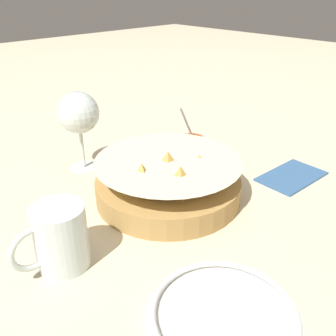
{
  "coord_description": "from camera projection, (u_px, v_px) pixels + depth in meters",
  "views": [
    {
      "loc": [
        0.45,
        0.45,
        0.37
      ],
      "look_at": [
        0.04,
        0.02,
        0.06
      ],
      "focal_mm": 40.0,
      "sensor_mm": 36.0,
      "label": 1
    }
  ],
  "objects": [
    {
      "name": "wine_glass",
      "position": [
        78.0,
        115.0,
        0.76
      ],
      "size": [
        0.09,
        0.09,
        0.17
      ],
      "color": "silver",
      "rests_on": "ground_plane"
    },
    {
      "name": "ground_plane",
      "position": [
        173.0,
        186.0,
        0.74
      ],
      "size": [
        4.0,
        4.0,
        0.0
      ],
      "primitive_type": "plane",
      "color": "beige"
    },
    {
      "name": "napkin",
      "position": [
        292.0,
        176.0,
        0.77
      ],
      "size": [
        0.15,
        0.09,
        0.01
      ],
      "color": "#38608E",
      "rests_on": "ground_plane"
    },
    {
      "name": "side_plate",
      "position": [
        224.0,
        315.0,
        0.45
      ],
      "size": [
        0.19,
        0.19,
        0.01
      ],
      "color": "white",
      "rests_on": "ground_plane"
    },
    {
      "name": "beer_mug",
      "position": [
        60.0,
        239.0,
        0.52
      ],
      "size": [
        0.11,
        0.07,
        0.09
      ],
      "color": "silver",
      "rests_on": "ground_plane"
    },
    {
      "name": "food_basket",
      "position": [
        168.0,
        181.0,
        0.68
      ],
      "size": [
        0.26,
        0.26,
        0.09
      ],
      "color": "#B2894C",
      "rests_on": "ground_plane"
    },
    {
      "name": "sauce_cup",
      "position": [
        192.0,
        144.0,
        0.87
      ],
      "size": [
        0.08,
        0.07,
        0.12
      ],
      "color": "#B7B7BC",
      "rests_on": "ground_plane"
    }
  ]
}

